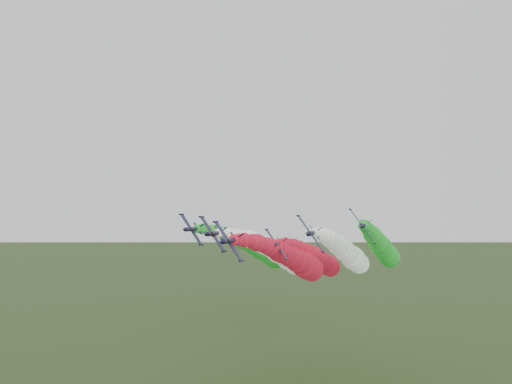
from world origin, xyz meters
TOP-DOWN VIEW (x-y plane):
  - jet_lead at (2.91, 34.36)m, footprint 12.02×73.58m
  - jet_inner_left at (-3.63, 44.36)m, footprint 12.23×73.79m
  - jet_inner_right at (16.36, 43.48)m, footprint 11.62×73.18m
  - jet_outer_left at (-13.25, 56.22)m, footprint 12.18×73.74m
  - jet_outer_right at (25.95, 53.14)m, footprint 11.73×73.29m
  - jet_trail at (5.21, 63.81)m, footprint 11.82×73.38m

SIDE VIEW (x-z plane):
  - jet_trail at x=5.21m, z-range 26.85..45.62m
  - jet_lead at x=2.91m, z-range 28.72..47.68m
  - jet_inner_left at x=-3.63m, z-range 29.49..48.67m
  - jet_outer_left at x=-13.25m, z-range 30.10..49.22m
  - jet_inner_right at x=16.36m, z-range 30.44..49.01m
  - jet_outer_right at x=25.95m, z-range 31.67..50.34m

